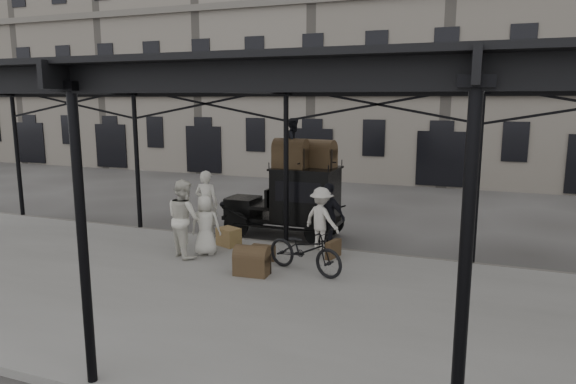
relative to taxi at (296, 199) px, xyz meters
The scene contains 18 objects.
ground 3.39m from the taxi, 87.66° to the right, with size 120.00×120.00×0.00m, color #383533.
platform 5.29m from the taxi, 88.57° to the right, with size 28.00×8.00×0.15m, color slate.
canopy 5.95m from the taxi, 88.48° to the right, with size 22.50×9.00×4.74m.
building_frontage 15.92m from the taxi, 89.50° to the left, with size 64.00×8.00×14.00m, color slate.
taxi is the anchor object (origin of this frame).
porter_left 2.68m from the taxi, 149.29° to the right, with size 0.72×0.47×1.98m, color beige.
porter_midleft 3.78m from the taxi, 119.80° to the right, with size 0.98×0.76×2.01m, color silver.
porter_centre 3.31m from the taxi, 115.73° to the right, with size 0.78×0.51×1.59m, color beige.
porter_official 1.99m from the taxi, 43.63° to the right, with size 1.07×0.45×1.83m, color black.
porter_right 1.98m from the taxi, 49.38° to the right, with size 1.11×0.64×1.72m, color beige.
bicycle 3.70m from the taxi, 66.62° to the right, with size 0.73×2.08×1.09m, color black.
porter_roof 1.71m from the taxi, 107.50° to the right, with size 0.71×0.55×1.46m, color black.
steamer_trunk_roof_near 1.36m from the taxi, 108.07° to the right, with size 0.99×0.60×0.73m, color #453120, non-canonical shape.
steamer_trunk_roof_far 1.49m from the taxi, 16.81° to the left, with size 0.94×0.57×0.69m, color #453120, non-canonical shape.
steamer_trunk_platform 4.06m from the taxi, 84.79° to the right, with size 0.79×0.48×0.58m, color #453120, non-canonical shape.
wicker_hamper 2.51m from the taxi, 122.13° to the right, with size 0.60×0.45×0.50m, color olive.
suitcase_upright 2.82m from the taxi, 49.03° to the right, with size 0.15×0.60×0.45m, color #453120.
suitcase_flat 3.01m from the taxi, 86.38° to the right, with size 0.60×0.15×0.40m, color #453120.
Camera 1 is at (5.10, -11.18, 4.18)m, focal length 32.00 mm.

